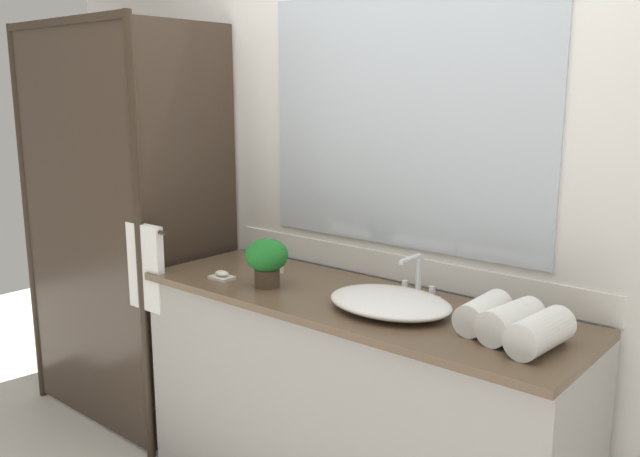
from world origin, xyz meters
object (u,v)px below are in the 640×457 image
object	(u,v)px
amenity_bottle_lotion	(281,265)
rolled_towel_near_edge	(540,333)
faucet	(417,284)
soap_dish	(222,276)
amenity_bottle_shampoo	(256,253)
rolled_towel_far_edge	(483,313)
sink_basin	(390,302)
rolled_towel_middle	(511,321)
potted_plant	(267,259)

from	to	relation	value
amenity_bottle_lotion	rolled_towel_near_edge	xyz separation A→B (m)	(1.21, -0.14, 0.02)
faucet	amenity_bottle_lotion	size ratio (longest dim) A/B	2.36
soap_dish	amenity_bottle_shampoo	xyz separation A→B (m)	(-0.08, 0.28, 0.03)
amenity_bottle_shampoo	rolled_towel_far_edge	xyz separation A→B (m)	(1.19, -0.12, 0.01)
sink_basin	rolled_towel_middle	world-z (taller)	rolled_towel_middle
rolled_towel_near_edge	soap_dish	bearing A→B (deg)	-176.11
soap_dish	rolled_towel_near_edge	bearing A→B (deg)	3.89
rolled_towel_middle	potted_plant	bearing A→B (deg)	-175.25
rolled_towel_far_edge	soap_dish	bearing A→B (deg)	-171.94
potted_plant	rolled_towel_near_edge	xyz separation A→B (m)	(1.11, 0.05, -0.06)
rolled_towel_far_edge	amenity_bottle_lotion	bearing A→B (deg)	175.75
rolled_towel_middle	rolled_towel_far_edge	world-z (taller)	rolled_towel_middle
potted_plant	amenity_bottle_lotion	xyz separation A→B (m)	(-0.10, 0.19, -0.08)
sink_basin	rolled_towel_middle	size ratio (longest dim) A/B	1.97
amenity_bottle_shampoo	sink_basin	bearing A→B (deg)	-11.18
sink_basin	soap_dish	world-z (taller)	sink_basin
sink_basin	rolled_towel_far_edge	bearing A→B (deg)	7.69
potted_plant	amenity_bottle_shampoo	size ratio (longest dim) A/B	1.95
faucet	potted_plant	world-z (taller)	potted_plant
potted_plant	rolled_towel_far_edge	size ratio (longest dim) A/B	0.83
soap_dish	rolled_towel_far_edge	size ratio (longest dim) A/B	0.42
amenity_bottle_shampoo	rolled_towel_near_edge	size ratio (longest dim) A/B	0.40
soap_dish	rolled_towel_middle	xyz separation A→B (m)	(1.22, 0.13, 0.04)
rolled_towel_middle	faucet	bearing A→B (deg)	159.89
soap_dish	rolled_towel_middle	distance (m)	1.23
faucet	rolled_towel_middle	size ratio (longest dim) A/B	0.74
amenity_bottle_shampoo	rolled_towel_middle	size ratio (longest dim) A/B	0.42
rolled_towel_near_edge	potted_plant	bearing A→B (deg)	-177.57
sink_basin	amenity_bottle_shampoo	distance (m)	0.87
rolled_towel_middle	rolled_towel_near_edge	bearing A→B (deg)	-18.11
rolled_towel_near_edge	faucet	bearing A→B (deg)	160.28
amenity_bottle_lotion	rolled_towel_far_edge	size ratio (longest dim) A/B	0.32
potted_plant	soap_dish	world-z (taller)	potted_plant
amenity_bottle_shampoo	rolled_towel_middle	world-z (taller)	rolled_towel_middle
rolled_towel_middle	amenity_bottle_lotion	bearing A→B (deg)	174.58
soap_dish	rolled_towel_middle	bearing A→B (deg)	5.92
rolled_towel_middle	rolled_towel_far_edge	size ratio (longest dim) A/B	1.00
sink_basin	amenity_bottle_shampoo	bearing A→B (deg)	168.82
faucet	amenity_bottle_lotion	world-z (taller)	faucet
sink_basin	amenity_bottle_shampoo	world-z (taller)	amenity_bottle_shampoo
soap_dish	rolled_towel_near_edge	distance (m)	1.33
sink_basin	soap_dish	size ratio (longest dim) A/B	4.67
soap_dish	amenity_bottle_shampoo	distance (m)	0.29
potted_plant	soap_dish	distance (m)	0.25
rolled_towel_middle	rolled_towel_far_edge	distance (m)	0.11
potted_plant	amenity_bottle_shampoo	bearing A→B (deg)	142.06
rolled_towel_middle	soap_dish	bearing A→B (deg)	-174.08
potted_plant	rolled_towel_middle	world-z (taller)	potted_plant
sink_basin	rolled_towel_near_edge	xyz separation A→B (m)	(0.56, -0.02, 0.03)
faucet	rolled_towel_far_edge	world-z (taller)	faucet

